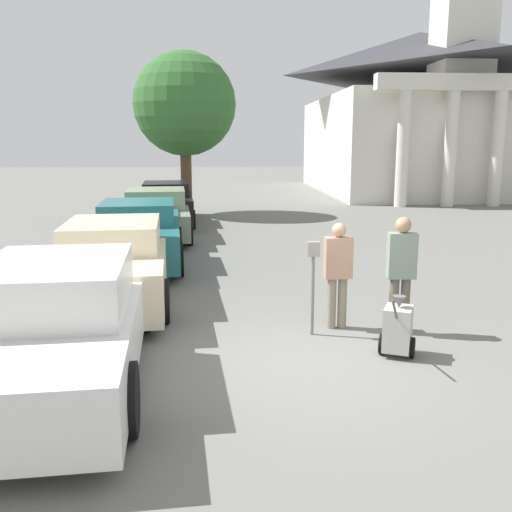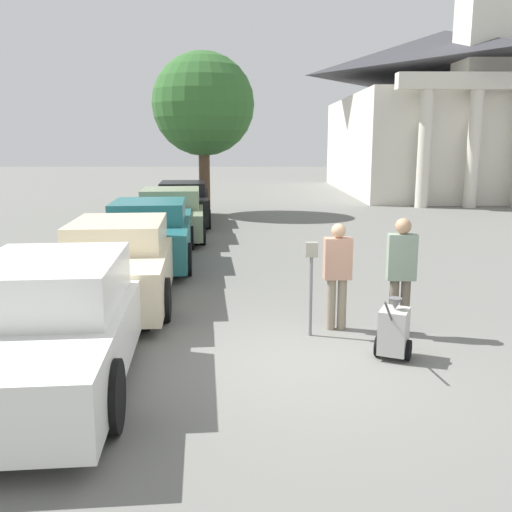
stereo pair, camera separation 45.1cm
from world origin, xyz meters
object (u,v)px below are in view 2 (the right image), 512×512
object	(u,v)px
parked_car_sage	(172,214)
person_supervisor	(401,269)
equipment_cart	(394,331)
parked_car_teal	(150,233)
church	(444,102)
parked_car_black	(183,203)
parked_car_cream	(121,260)
person_worker	(337,270)
parked_car_white	(56,320)
parking_meter	(311,271)

from	to	relation	value
parked_car_sage	person_supervisor	xyz separation A→B (m)	(4.66, -9.16, 0.33)
parked_car_sage	equipment_cart	xyz separation A→B (m)	(4.35, -10.09, -0.31)
parked_car_teal	person_supervisor	bearing A→B (deg)	-53.81
church	parked_car_black	bearing A→B (deg)	-137.02
person_supervisor	equipment_cart	size ratio (longest dim) A/B	1.79
equipment_cart	parked_car_sage	bearing A→B (deg)	137.14
parked_car_cream	equipment_cart	world-z (taller)	parked_car_cream
person_supervisor	parked_car_teal	bearing A→B (deg)	-45.31
parked_car_black	person_worker	world-z (taller)	person_worker
parked_car_white	parked_car_sage	size ratio (longest dim) A/B	1.05
parked_car_black	person_worker	xyz separation A→B (m)	(3.76, -11.99, 0.25)
parked_car_cream	parked_car_sage	size ratio (longest dim) A/B	1.06
parked_car_black	equipment_cart	distance (m)	13.92
parking_meter	person_supervisor	bearing A→B (deg)	0.07
parked_car_black	equipment_cart	world-z (taller)	parked_car_black
person_worker	church	bearing A→B (deg)	-113.41
parked_car_cream	parked_car_teal	xyz separation A→B (m)	(-0.00, 3.16, 0.01)
parked_car_sage	church	size ratio (longest dim) A/B	0.22
parked_car_white	person_supervisor	xyz separation A→B (m)	(4.66, 1.42, 0.32)
parked_car_white	person_worker	distance (m)	4.14
parked_car_sage	person_worker	size ratio (longest dim) A/B	3.01
person_worker	parked_car_sage	bearing A→B (deg)	-69.10
parked_car_cream	church	world-z (taller)	church
parked_car_teal	parked_car_black	size ratio (longest dim) A/B	0.95
parking_meter	church	world-z (taller)	church
parked_car_black	parked_car_cream	bearing A→B (deg)	-94.73
parked_car_black	person_worker	size ratio (longest dim) A/B	3.19
parked_car_white	equipment_cart	xyz separation A→B (m)	(4.35, 0.49, -0.32)
parked_car_sage	person_worker	xyz separation A→B (m)	(3.76, -8.86, 0.25)
parked_car_cream	parked_car_black	bearing A→B (deg)	85.27
person_worker	church	distance (m)	26.45
parked_car_sage	person_worker	distance (m)	9.63
parked_car_cream	church	bearing A→B (deg)	54.69
parked_car_teal	parked_car_black	distance (m)	6.91
parked_car_sage	person_supervisor	bearing A→B (deg)	-67.77
person_supervisor	parked_car_sage	bearing A→B (deg)	-59.26
parked_car_cream	person_supervisor	bearing A→B (deg)	-30.13
parked_car_white	parked_car_teal	distance (m)	6.80
parked_car_teal	parked_car_white	bearing A→B (deg)	-94.72
equipment_cart	person_worker	bearing A→B (deg)	139.47
parked_car_teal	person_worker	world-z (taller)	person_worker
parked_car_white	person_worker	world-z (taller)	person_worker
parked_car_cream	person_worker	xyz separation A→B (m)	(3.76, -1.91, 0.24)
person_supervisor	person_worker	bearing A→B (deg)	-14.65
parked_car_teal	church	xyz separation A→B (m)	(13.26, 19.27, 4.35)
parked_car_cream	parked_car_sage	xyz separation A→B (m)	(0.00, 6.95, -0.01)
parked_car_black	parking_meter	size ratio (longest dim) A/B	3.71
parked_car_white	parked_car_sage	world-z (taller)	parked_car_white
parked_car_cream	person_worker	size ratio (longest dim) A/B	3.20
parked_car_black	church	distance (m)	18.64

